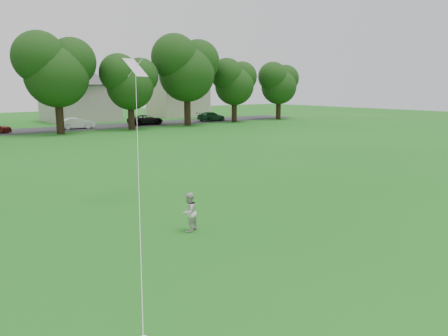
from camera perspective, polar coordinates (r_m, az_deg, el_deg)
ground at (r=11.34m, az=-3.21°, el=-14.38°), size 160.00×160.00×0.00m
older_boy at (r=14.64m, az=-4.59°, el=-5.79°), size 0.79×0.72×1.33m
kite at (r=12.49m, az=-11.20°, el=2.63°), size 3.30×5.85×12.87m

